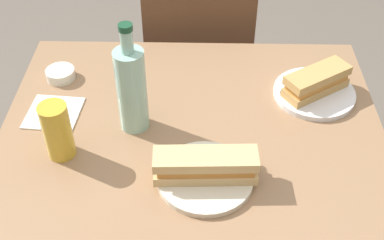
{
  "coord_description": "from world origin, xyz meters",
  "views": [
    {
      "loc": [
        0.02,
        -0.98,
        1.65
      ],
      "look_at": [
        0.0,
        0.0,
        0.77
      ],
      "focal_mm": 47.11,
      "sensor_mm": 36.0,
      "label": 1
    }
  ],
  "objects_px": {
    "baguette_sandwich_near": "(317,81)",
    "water_bottle": "(132,88)",
    "baguette_sandwich_far": "(205,165)",
    "dining_table": "(192,159)",
    "plate_near": "(314,93)",
    "knife_far": "(200,158)",
    "beer_glass": "(57,131)",
    "chair_far": "(197,68)",
    "knife_near": "(300,82)",
    "plate_far": "(205,177)",
    "olive_bowl": "(61,74)"
  },
  "relations": [
    {
      "from": "baguette_sandwich_near",
      "to": "water_bottle",
      "type": "height_order",
      "value": "water_bottle"
    },
    {
      "from": "baguette_sandwich_near",
      "to": "baguette_sandwich_far",
      "type": "relative_size",
      "value": 0.82
    },
    {
      "from": "dining_table",
      "to": "plate_near",
      "type": "xyz_separation_m",
      "value": [
        0.34,
        0.14,
        0.14
      ]
    },
    {
      "from": "dining_table",
      "to": "knife_far",
      "type": "distance_m",
      "value": 0.2
    },
    {
      "from": "water_bottle",
      "to": "beer_glass",
      "type": "bearing_deg",
      "value": -147.7
    },
    {
      "from": "dining_table",
      "to": "chair_far",
      "type": "xyz_separation_m",
      "value": [
        0.01,
        0.59,
        -0.12
      ]
    },
    {
      "from": "knife_near",
      "to": "knife_far",
      "type": "height_order",
      "value": "same"
    },
    {
      "from": "plate_near",
      "to": "beer_glass",
      "type": "bearing_deg",
      "value": -159.83
    },
    {
      "from": "plate_far",
      "to": "beer_glass",
      "type": "xyz_separation_m",
      "value": [
        -0.36,
        0.08,
        0.07
      ]
    },
    {
      "from": "knife_far",
      "to": "baguette_sandwich_near",
      "type": "bearing_deg",
      "value": 40.22
    },
    {
      "from": "plate_near",
      "to": "water_bottle",
      "type": "distance_m",
      "value": 0.53
    },
    {
      "from": "chair_far",
      "to": "beer_glass",
      "type": "distance_m",
      "value": 0.84
    },
    {
      "from": "chair_far",
      "to": "plate_near",
      "type": "xyz_separation_m",
      "value": [
        0.34,
        -0.46,
        0.25
      ]
    },
    {
      "from": "water_bottle",
      "to": "beer_glass",
      "type": "height_order",
      "value": "water_bottle"
    },
    {
      "from": "plate_far",
      "to": "baguette_sandwich_far",
      "type": "bearing_deg",
      "value": 0.0
    },
    {
      "from": "chair_far",
      "to": "baguette_sandwich_far",
      "type": "height_order",
      "value": "chair_far"
    },
    {
      "from": "plate_far",
      "to": "baguette_sandwich_far",
      "type": "distance_m",
      "value": 0.04
    },
    {
      "from": "baguette_sandwich_near",
      "to": "beer_glass",
      "type": "bearing_deg",
      "value": -159.83
    },
    {
      "from": "knife_near",
      "to": "olive_bowl",
      "type": "height_order",
      "value": "olive_bowl"
    },
    {
      "from": "knife_near",
      "to": "beer_glass",
      "type": "bearing_deg",
      "value": -155.98
    },
    {
      "from": "plate_far",
      "to": "beer_glass",
      "type": "distance_m",
      "value": 0.37
    },
    {
      "from": "knife_far",
      "to": "water_bottle",
      "type": "relative_size",
      "value": 0.59
    },
    {
      "from": "dining_table",
      "to": "knife_far",
      "type": "bearing_deg",
      "value": -80.84
    },
    {
      "from": "baguette_sandwich_far",
      "to": "baguette_sandwich_near",
      "type": "bearing_deg",
      "value": 46.47
    },
    {
      "from": "knife_near",
      "to": "water_bottle",
      "type": "height_order",
      "value": "water_bottle"
    },
    {
      "from": "chair_far",
      "to": "water_bottle",
      "type": "bearing_deg",
      "value": -104.77
    },
    {
      "from": "dining_table",
      "to": "baguette_sandwich_far",
      "type": "height_order",
      "value": "baguette_sandwich_far"
    },
    {
      "from": "dining_table",
      "to": "beer_glass",
      "type": "bearing_deg",
      "value": -161.37
    },
    {
      "from": "dining_table",
      "to": "plate_near",
      "type": "distance_m",
      "value": 0.39
    },
    {
      "from": "beer_glass",
      "to": "olive_bowl",
      "type": "xyz_separation_m",
      "value": [
        -0.07,
        0.31,
        -0.06
      ]
    },
    {
      "from": "dining_table",
      "to": "chair_far",
      "type": "distance_m",
      "value": 0.6
    },
    {
      "from": "plate_near",
      "to": "beer_glass",
      "type": "distance_m",
      "value": 0.71
    },
    {
      "from": "dining_table",
      "to": "beer_glass",
      "type": "height_order",
      "value": "beer_glass"
    },
    {
      "from": "chair_far",
      "to": "knife_near",
      "type": "bearing_deg",
      "value": -54.58
    },
    {
      "from": "plate_near",
      "to": "olive_bowl",
      "type": "distance_m",
      "value": 0.74
    },
    {
      "from": "baguette_sandwich_far",
      "to": "beer_glass",
      "type": "distance_m",
      "value": 0.37
    },
    {
      "from": "water_bottle",
      "to": "olive_bowl",
      "type": "bearing_deg",
      "value": 140.25
    },
    {
      "from": "dining_table",
      "to": "knife_far",
      "type": "relative_size",
      "value": 5.59
    },
    {
      "from": "plate_near",
      "to": "knife_far",
      "type": "height_order",
      "value": "knife_far"
    },
    {
      "from": "water_bottle",
      "to": "beer_glass",
      "type": "distance_m",
      "value": 0.21
    },
    {
      "from": "chair_far",
      "to": "baguette_sandwich_far",
      "type": "bearing_deg",
      "value": -87.84
    },
    {
      "from": "beer_glass",
      "to": "knife_far",
      "type": "bearing_deg",
      "value": -4.59
    },
    {
      "from": "water_bottle",
      "to": "dining_table",
      "type": "bearing_deg",
      "value": 0.19
    },
    {
      "from": "chair_far",
      "to": "olive_bowl",
      "type": "relative_size",
      "value": 10.4
    },
    {
      "from": "knife_near",
      "to": "water_bottle",
      "type": "bearing_deg",
      "value": -159.39
    },
    {
      "from": "knife_far",
      "to": "plate_near",
      "type": "bearing_deg",
      "value": 40.22
    },
    {
      "from": "olive_bowl",
      "to": "dining_table",
      "type": "bearing_deg",
      "value": -27.02
    },
    {
      "from": "baguette_sandwich_near",
      "to": "plate_far",
      "type": "distance_m",
      "value": 0.45
    },
    {
      "from": "knife_near",
      "to": "knife_far",
      "type": "bearing_deg",
      "value": -132.77
    },
    {
      "from": "baguette_sandwich_near",
      "to": "olive_bowl",
      "type": "xyz_separation_m",
      "value": [
        -0.73,
        0.06,
        -0.03
      ]
    }
  ]
}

